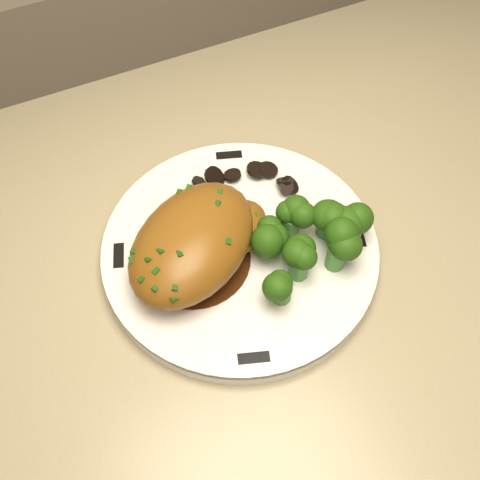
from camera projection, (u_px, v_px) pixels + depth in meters
name	position (u px, v px, depth m)	size (l,w,h in m)	color
plate	(240.00, 251.00, 0.59)	(0.27, 0.27, 0.02)	silver
rim_accent_0	(229.00, 155.00, 0.64)	(0.03, 0.01, 0.00)	black
rim_accent_1	(119.00, 256.00, 0.57)	(0.03, 0.01, 0.00)	black
rim_accent_2	(254.00, 358.00, 0.51)	(0.03, 0.01, 0.00)	black
rim_accent_3	(359.00, 235.00, 0.59)	(0.03, 0.01, 0.00)	black
gravy_pool	(194.00, 259.00, 0.57)	(0.11, 0.11, 0.00)	#361809
chicken_breast	(198.00, 241.00, 0.55)	(0.18, 0.16, 0.06)	brown
mushroom_pile	(243.00, 187.00, 0.61)	(0.09, 0.07, 0.02)	black
broccoli_florets	(309.00, 242.00, 0.55)	(0.11, 0.09, 0.04)	#437D35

